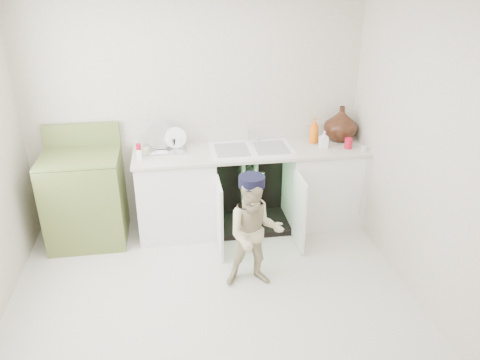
# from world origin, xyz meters

# --- Properties ---
(ground) EXTENTS (3.50, 3.50, 0.00)m
(ground) POSITION_xyz_m (0.00, 0.00, 0.00)
(ground) COLOR beige
(ground) RESTS_ON ground
(room_shell) EXTENTS (6.00, 5.50, 1.26)m
(room_shell) POSITION_xyz_m (0.00, 0.00, 1.25)
(room_shell) COLOR beige
(room_shell) RESTS_ON ground
(counter_run) EXTENTS (2.44, 1.02, 1.27)m
(counter_run) POSITION_xyz_m (0.59, 1.21, 0.48)
(counter_run) COLOR white
(counter_run) RESTS_ON ground
(avocado_stove) EXTENTS (0.76, 0.65, 1.18)m
(avocado_stove) POSITION_xyz_m (-1.17, 1.18, 0.49)
(avocado_stove) COLOR olive
(avocado_stove) RESTS_ON ground
(repair_worker) EXTENTS (0.53, 0.91, 1.06)m
(repair_worker) POSITION_xyz_m (0.40, 0.17, 0.54)
(repair_worker) COLOR beige
(repair_worker) RESTS_ON ground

